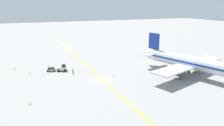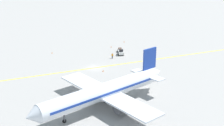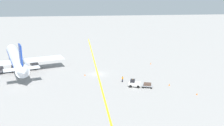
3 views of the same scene
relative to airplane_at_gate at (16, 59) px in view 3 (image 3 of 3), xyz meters
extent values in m
plane|color=gray|center=(24.05, -6.34, -3.71)|extent=(400.00, 400.00, 0.00)
cube|color=yellow|center=(24.05, -6.34, -3.71)|extent=(0.55, 120.00, 0.01)
cylinder|color=silver|center=(-0.13, 0.42, 0.09)|extent=(12.52, 29.68, 3.60)
cone|color=silver|center=(-5.04, 15.86, 0.09)|extent=(3.99, 3.32, 3.42)
cone|color=silver|center=(4.86, -15.30, 0.39)|extent=(3.83, 3.79, 3.06)
cube|color=#193899|center=(-0.13, 0.42, 0.24)|extent=(11.65, 26.83, 0.50)
cube|color=silver|center=(0.17, -0.53, -0.63)|extent=(28.26, 13.44, 0.36)
cylinder|color=#4C4C51|center=(4.93, 0.98, -1.88)|extent=(3.07, 3.72, 2.20)
cube|color=#193899|center=(4.11, -12.92, 4.39)|extent=(1.55, 3.92, 5.00)
cube|color=silver|center=(3.96, -12.45, 0.49)|extent=(9.30, 5.01, 0.24)
cylinder|color=#4C4C51|center=(-3.04, 9.57, -2.31)|extent=(0.36, 0.36, 2.00)
cylinder|color=black|center=(-3.04, 9.57, -3.31)|extent=(0.51, 0.85, 0.80)
cylinder|color=#4C4C51|center=(-1.05, -1.97, -2.31)|extent=(0.36, 0.36, 2.00)
cylinder|color=black|center=(-1.05, -1.97, -3.31)|extent=(0.51, 0.85, 0.80)
cylinder|color=#4C4C51|center=(2.00, -1.00, -2.31)|extent=(0.36, 0.36, 2.00)
cylinder|color=black|center=(2.00, -1.00, -3.31)|extent=(0.51, 0.85, 0.80)
cube|color=white|center=(32.52, -18.38, -2.91)|extent=(3.32, 2.38, 0.90)
cube|color=black|center=(31.99, -18.21, -2.11)|extent=(1.45, 1.56, 0.70)
sphere|color=orange|center=(31.99, -18.21, -1.68)|extent=(0.16, 0.16, 0.16)
cylinder|color=black|center=(31.35, -18.78, -3.36)|extent=(0.74, 0.46, 0.70)
cylinder|color=black|center=(31.83, -17.36, -3.36)|extent=(0.74, 0.46, 0.70)
cylinder|color=black|center=(33.20, -19.41, -3.36)|extent=(0.74, 0.46, 0.70)
cylinder|color=black|center=(33.68, -17.99, -3.36)|extent=(0.74, 0.46, 0.70)
cube|color=gray|center=(35.55, -19.41, -3.17)|extent=(2.91, 2.16, 0.20)
cube|color=#4C382D|center=(35.55, -19.41, -2.77)|extent=(2.08, 1.64, 0.60)
cylinder|color=black|center=(34.36, -19.67, -3.49)|extent=(0.46, 0.27, 0.44)
cylinder|color=black|center=(34.76, -18.48, -3.49)|extent=(0.46, 0.27, 0.44)
cylinder|color=black|center=(36.33, -20.34, -3.49)|extent=(0.46, 0.27, 0.44)
cylinder|color=black|center=(36.73, -19.15, -3.49)|extent=(0.46, 0.27, 0.44)
cylinder|color=#23232D|center=(30.15, -14.29, -3.28)|extent=(0.16, 0.16, 0.85)
cylinder|color=#23232D|center=(30.01, -14.44, -3.28)|extent=(0.16, 0.16, 0.85)
cube|color=orange|center=(30.08, -14.37, -2.56)|extent=(0.41, 0.41, 0.60)
cylinder|color=orange|center=(30.24, -14.19, -2.56)|extent=(0.10, 0.10, 0.55)
cylinder|color=orange|center=(29.91, -14.54, -2.56)|extent=(0.10, 0.10, 0.55)
sphere|color=#9E7051|center=(30.08, -14.37, -2.14)|extent=(0.22, 0.22, 0.22)
cone|color=orange|center=(41.54, -18.68, -3.43)|extent=(0.32, 0.32, 0.55)
cone|color=orange|center=(42.48, 2.10, -3.43)|extent=(0.32, 0.32, 0.55)
cone|color=orange|center=(20.29, -7.46, -3.43)|extent=(0.32, 0.32, 0.55)
cone|color=orange|center=(45.79, -25.67, -3.43)|extent=(0.32, 0.32, 0.55)
camera|label=1|loc=(42.73, 45.23, 15.77)|focal=35.00mm
camera|label=2|loc=(-55.90, 21.53, 27.36)|focal=50.00mm
camera|label=3|loc=(18.51, -79.75, 19.47)|focal=42.00mm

